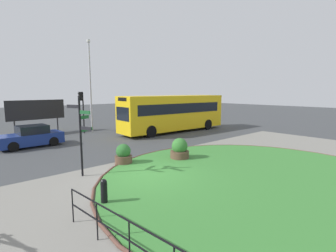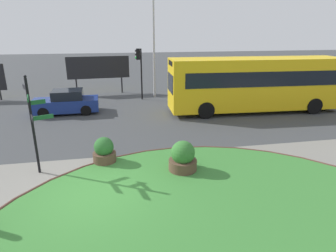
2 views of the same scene
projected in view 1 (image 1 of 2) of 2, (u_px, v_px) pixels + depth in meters
The scene contains 14 objects.
ground at pixel (146, 177), 11.15m from camera, with size 120.00×120.00×0.00m, color #3D3F42.
sidewalk_paving at pixel (169, 187), 10.01m from camera, with size 32.00×8.91×0.02m, color gray.
grass_island at pixel (261, 180), 10.61m from camera, with size 13.51×13.51×0.10m, color #387A33.
grass_kerb_ring at pixel (261, 180), 10.61m from camera, with size 13.82×13.82×0.11m, color brown.
signpost_directional at pixel (82, 130), 10.97m from camera, with size 0.98×1.33×3.59m.
bollard_foreground at pixel (104, 192), 8.34m from camera, with size 0.22×0.22×0.91m.
railing_grass_edge at pixel (129, 236), 5.43m from camera, with size 0.52×5.21×1.03m.
bus_yellow at pixel (174, 112), 23.43m from camera, with size 10.93×2.87×3.37m.
car_far_lane at pixel (31, 137), 17.13m from camera, with size 4.03×1.91×1.47m.
traffic_light_near at pixel (81, 103), 22.28m from camera, with size 0.49×0.26×3.72m.
lamppost_tall at pixel (90, 83), 23.26m from camera, with size 0.32×0.32×8.42m.
billboard_right at pixel (36, 110), 22.30m from camera, with size 4.90×0.52×3.01m.
planter_near_signpost at pixel (123, 155), 12.98m from camera, with size 0.89×0.89×1.09m.
planter_kerbside at pixel (180, 150), 13.92m from camera, with size 1.04×1.04×1.22m.
Camera 1 is at (-6.42, -8.65, 3.79)m, focal length 26.82 mm.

